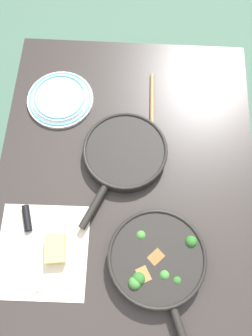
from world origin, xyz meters
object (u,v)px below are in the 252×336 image
cheese_block (55,248)px  wooden_spoon (152,123)px  grater_knife (29,235)px  skillet_eggs (125,153)px  dinner_plate_stack (60,98)px  skillet_broccoli (157,260)px

cheese_block → wooden_spoon: bearing=-31.6°
grater_knife → cheese_block: bearing=49.3°
skillet_eggs → wooden_spoon: size_ratio=1.25×
dinner_plate_stack → skillet_eggs: bearing=-130.2°
skillet_eggs → wooden_spoon: 0.16m
wooden_spoon → cheese_block: bearing=-33.0°
skillet_broccoli → dinner_plate_stack: bearing=-167.0°
skillet_broccoli → grater_knife: (0.06, 0.40, -0.02)m
wooden_spoon → dinner_plate_stack: dinner_plate_stack is taller
grater_knife → skillet_broccoli: bearing=65.0°
skillet_broccoli → grater_knife: 0.41m
wooden_spoon → cheese_block: 0.55m
skillet_broccoli → wooden_spoon: (0.49, 0.03, -0.02)m
skillet_eggs → grater_knife: 0.41m
grater_knife → skillet_eggs: bearing=119.4°
skillet_broccoli → grater_knife: bearing=-118.4°
cheese_block → dinner_plate_stack: size_ratio=0.40×
dinner_plate_stack → cheese_block: bearing=-174.3°
wooden_spoon → cheese_block: (-0.47, 0.29, 0.01)m
wooden_spoon → dinner_plate_stack: size_ratio=1.39×
wooden_spoon → skillet_eggs: bearing=-36.3°
skillet_eggs → grater_knife: size_ratio=1.57×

